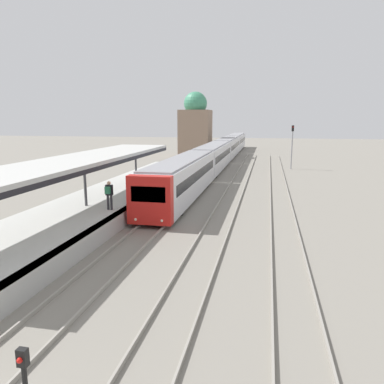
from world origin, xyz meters
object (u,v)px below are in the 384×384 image
object	(u,v)px
signal_post_near	(25,382)
person_on_platform	(109,193)
train_near	(221,151)
signal_mast_far	(292,142)

from	to	relation	value
signal_post_near	person_on_platform	bearing A→B (deg)	107.54
train_near	signal_mast_far	bearing A→B (deg)	-25.50
person_on_platform	train_near	xyz separation A→B (m)	(2.47, 32.03, -0.19)
person_on_platform	train_near	distance (m)	32.12
train_near	signal_post_near	xyz separation A→B (m)	(1.96, -46.03, -0.59)
person_on_platform	signal_mast_far	world-z (taller)	signal_mast_far
train_near	signal_mast_far	xyz separation A→B (m)	(9.16, -4.37, 1.59)
signal_post_near	signal_mast_far	xyz separation A→B (m)	(7.20, 41.66, 2.18)
train_near	signal_mast_far	distance (m)	10.28
person_on_platform	signal_post_near	world-z (taller)	person_on_platform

